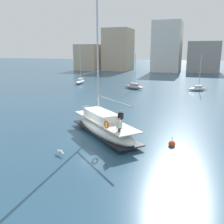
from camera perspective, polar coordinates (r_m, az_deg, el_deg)
name	(u,v)px	position (r m, az deg, el deg)	size (l,w,h in m)	color
ground_plane	(92,136)	(23.24, -4.53, -5.49)	(400.00, 400.00, 0.00)	#284C66
main_sailboat	(104,126)	(23.06, -1.86, -3.20)	(8.89, 8.02, 14.39)	white
moored_sloop_near	(80,81)	(60.68, -7.27, 7.02)	(2.09, 5.39, 9.02)	silver
moored_catamaran	(198,88)	(52.12, 18.99, 5.16)	(3.96, 2.87, 7.14)	silver
moored_cutter_left	(134,86)	(52.12, 4.95, 5.91)	(4.88, 3.10, 7.28)	#B7B2A8
seagull	(60,151)	(19.48, -11.79, -8.78)	(0.93, 0.61, 0.17)	silver
mooring_buoy	(172,144)	(21.38, 13.54, -7.11)	(0.56, 0.56, 0.88)	#EA4C19
waterfront_buildings	(194,51)	(97.07, 18.28, 13.04)	(81.77, 18.55, 18.23)	#C6AD8E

